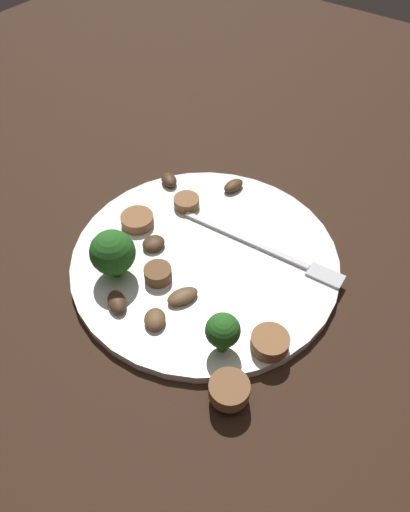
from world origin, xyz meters
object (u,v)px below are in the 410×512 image
object	(u,v)px
plate	(205,259)
mushroom_1	(233,186)
sausage_slice_3	(158,274)
sausage_slice_1	(187,202)
mushroom_3	(117,302)
mushroom_5	(154,243)
sausage_slice_2	(270,342)
broccoli_floret_0	(113,253)
sausage_slice_4	(137,220)
mushroom_4	(169,180)
sausage_slice_0	(229,390)
mushroom_2	(155,319)
fork	(272,252)
broccoli_floret_1	(223,331)
mushroom_0	(183,296)

from	to	relation	value
plate	mushroom_1	world-z (taller)	mushroom_1
plate	sausage_slice_3	distance (m)	0.05
sausage_slice_1	mushroom_3	world-z (taller)	same
mushroom_5	sausage_slice_2	bearing A→B (deg)	-10.89
mushroom_1	mushroom_3	size ratio (longest dim) A/B	0.99
broccoli_floret_0	sausage_slice_2	size ratio (longest dim) A/B	1.58
mushroom_3	mushroom_1	bearing A→B (deg)	92.25
sausage_slice_4	mushroom_4	world-z (taller)	same
sausage_slice_0	sausage_slice_3	bearing A→B (deg)	155.06
mushroom_3	mushroom_5	xyz separation A→B (m)	(-0.02, 0.08, -0.00)
plate	sausage_slice_3	size ratio (longest dim) A/B	10.07
sausage_slice_1	sausage_slice_2	size ratio (longest dim) A/B	0.85
mushroom_2	sausage_slice_1	bearing A→B (deg)	117.87
plate	mushroom_2	distance (m)	0.09
broccoli_floret_0	sausage_slice_2	world-z (taller)	broccoli_floret_0
mushroom_4	mushroom_2	bearing A→B (deg)	-54.07
plate	fork	size ratio (longest dim) A/B	1.50
mushroom_5	sausage_slice_1	bearing A→B (deg)	99.29
sausage_slice_0	sausage_slice_2	xyz separation A→B (m)	(0.00, 0.06, -0.00)
fork	broccoli_floret_0	world-z (taller)	broccoli_floret_0
plate	sausage_slice_1	world-z (taller)	sausage_slice_1
fork	broccoli_floret_0	distance (m)	0.16
sausage_slice_1	sausage_slice_0	bearing A→B (deg)	-43.19
mushroom_1	mushroom_4	bearing A→B (deg)	-150.90
fork	broccoli_floret_1	bearing A→B (deg)	-83.45
broccoli_floret_0	mushroom_4	distance (m)	0.15
broccoli_floret_0	sausage_slice_2	bearing A→B (deg)	6.63
broccoli_floret_0	mushroom_3	world-z (taller)	broccoli_floret_0
plate	mushroom_5	distance (m)	0.06
fork	mushroom_0	world-z (taller)	mushroom_0
sausage_slice_1	plate	bearing A→B (deg)	-37.99
sausage_slice_0	mushroom_1	xyz separation A→B (m)	(-0.14, 0.21, -0.00)
mushroom_2	plate	bearing A→B (deg)	97.50
plate	sausage_slice_2	distance (m)	0.12
plate	mushroom_0	xyz separation A→B (m)	(0.02, -0.06, 0.01)
broccoli_floret_1	sausage_slice_2	size ratio (longest dim) A/B	1.26
broccoli_floret_1	fork	bearing A→B (deg)	101.04
sausage_slice_1	broccoli_floret_1	bearing A→B (deg)	-42.29
sausage_slice_4	mushroom_0	xyz separation A→B (m)	(0.10, -0.05, -0.00)
sausage_slice_2	sausage_slice_4	bearing A→B (deg)	166.87
sausage_slice_0	sausage_slice_4	size ratio (longest dim) A/B	0.95
sausage_slice_3	mushroom_4	size ratio (longest dim) A/B	1.09
broccoli_floret_1	mushroom_4	distance (m)	0.23
sausage_slice_1	mushroom_3	xyz separation A→B (m)	(0.03, -0.15, -0.00)
broccoli_floret_0	sausage_slice_4	world-z (taller)	broccoli_floret_0
plate	broccoli_floret_1	xyz separation A→B (m)	(0.08, -0.08, 0.03)
sausage_slice_4	plate	bearing A→B (deg)	4.15
broccoli_floret_1	sausage_slice_1	size ratio (longest dim) A/B	1.48
sausage_slice_4	mushroom_1	xyz separation A→B (m)	(0.05, 0.11, -0.00)
sausage_slice_3	mushroom_0	world-z (taller)	sausage_slice_3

